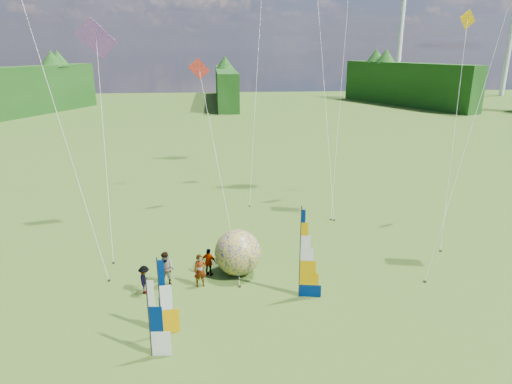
{
  "coord_description": "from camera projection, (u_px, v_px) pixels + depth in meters",
  "views": [
    {
      "loc": [
        -2.89,
        -16.23,
        12.03
      ],
      "look_at": [
        -1.0,
        4.0,
        5.5
      ],
      "focal_mm": 32.0,
      "sensor_mm": 36.0,
      "label": 1
    }
  ],
  "objects": [
    {
      "name": "ground",
      "position": [
        288.0,
        343.0,
        19.32
      ],
      "size": [
        220.0,
        220.0,
        0.0
      ],
      "primitive_type": "plane",
      "color": "#5A752E",
      "rests_on": "ground"
    },
    {
      "name": "treeline_ring",
      "position": [
        290.0,
        258.0,
        18.1
      ],
      "size": [
        210.0,
        210.0,
        8.0
      ],
      "primitive_type": null,
      "color": "#205119",
      "rests_on": "ground"
    },
    {
      "name": "turbine_left",
      "position": [
        511.0,
        33.0,
        110.97
      ],
      "size": [
        8.0,
        1.2,
        30.0
      ],
      "primitive_type": null,
      "color": "silver",
      "rests_on": "ground"
    },
    {
      "name": "turbine_right",
      "position": [
        401.0,
        33.0,
        115.4
      ],
      "size": [
        8.0,
        1.2,
        30.0
      ],
      "primitive_type": null,
      "color": "silver",
      "rests_on": "ground"
    },
    {
      "name": "feather_banner_main",
      "position": [
        300.0,
        254.0,
        22.23
      ],
      "size": [
        1.26,
        0.31,
        4.66
      ],
      "primitive_type": null,
      "rotation": [
        0.0,
        0.0,
        -0.17
      ],
      "color": "#001A57",
      "rests_on": "ground"
    },
    {
      "name": "side_banner_left",
      "position": [
        160.0,
        298.0,
        19.38
      ],
      "size": [
        1.0,
        0.22,
        3.58
      ],
      "primitive_type": null,
      "rotation": [
        0.0,
        0.0,
        0.12
      ],
      "color": "#D59000",
      "rests_on": "ground"
    },
    {
      "name": "side_banner_far",
      "position": [
        149.0,
        319.0,
        18.03
      ],
      "size": [
        1.02,
        0.19,
        3.44
      ],
      "primitive_type": null,
      "rotation": [
        0.0,
        0.0,
        -0.09
      ],
      "color": "white",
      "rests_on": "ground"
    },
    {
      "name": "bol_inflatable",
      "position": [
        238.0,
        252.0,
        24.89
      ],
      "size": [
        2.86,
        2.86,
        2.54
      ],
      "primitive_type": "sphere",
      "rotation": [
        0.0,
        0.0,
        -0.13
      ],
      "color": "navy",
      "rests_on": "ground"
    },
    {
      "name": "spectator_a",
      "position": [
        200.0,
        271.0,
        23.68
      ],
      "size": [
        0.72,
        0.55,
        1.78
      ],
      "primitive_type": "imported",
      "rotation": [
        0.0,
        0.0,
        0.21
      ],
      "color": "#66594C",
      "rests_on": "ground"
    },
    {
      "name": "spectator_b",
      "position": [
        166.0,
        269.0,
        23.69
      ],
      "size": [
        1.01,
        0.68,
        1.9
      ],
      "primitive_type": "imported",
      "rotation": [
        0.0,
        0.0,
        -0.26
      ],
      "color": "#66594C",
      "rests_on": "ground"
    },
    {
      "name": "spectator_c",
      "position": [
        144.0,
        280.0,
        23.04
      ],
      "size": [
        0.39,
        0.98,
        1.5
      ],
      "primitive_type": "imported",
      "rotation": [
        0.0,
        0.0,
        1.6
      ],
      "color": "#66594C",
      "rests_on": "ground"
    },
    {
      "name": "spectator_d",
      "position": [
        209.0,
        262.0,
        24.82
      ],
      "size": [
        1.0,
        0.73,
        1.58
      ],
      "primitive_type": "imported",
      "rotation": [
        0.0,
        0.0,
        2.7
      ],
      "color": "#66594C",
      "rests_on": "ground"
    },
    {
      "name": "camp_chair",
      "position": [
        164.0,
        308.0,
        21.07
      ],
      "size": [
        0.58,
        0.58,
        0.92
      ],
      "primitive_type": null,
      "rotation": [
        0.0,
        0.0,
        0.09
      ],
      "color": "#091A4A",
      "rests_on": "ground"
    },
    {
      "name": "kite_whale",
      "position": [
        325.0,
        77.0,
        35.37
      ],
      "size": [
        7.25,
        15.21,
        19.5
      ],
      "primitive_type": null,
      "rotation": [
        0.0,
        0.0,
        0.25
      ],
      "color": "black",
      "rests_on": "ground"
    },
    {
      "name": "kite_rainbow_delta",
      "position": [
        102.0,
        124.0,
        28.26
      ],
      "size": [
        6.82,
        13.65,
        14.79
      ],
      "primitive_type": null,
      "rotation": [
        0.0,
        0.0,
        -0.04
      ],
      "color": "#FF3F60",
      "rests_on": "ground"
    },
    {
      "name": "kite_parafoil",
      "position": [
        471.0,
        119.0,
        24.13
      ],
      "size": [
        11.85,
        11.45,
        16.66
      ],
      "primitive_type": null,
      "rotation": [
        0.0,
        0.0,
        -0.39
      ],
      "color": "#B92800",
      "rests_on": "ground"
    },
    {
      "name": "small_kite_red",
      "position": [
        214.0,
        138.0,
        31.89
      ],
      "size": [
        7.1,
        11.51,
        11.73
      ],
      "primitive_type": null,
      "rotation": [
        0.0,
        0.0,
        0.24
      ],
      "color": "red",
      "rests_on": "ground"
    },
    {
      "name": "small_kite_orange",
      "position": [
        341.0,
        89.0,
        33.62
      ],
      "size": [
        6.71,
        10.41,
        18.01
      ],
      "primitive_type": null,
      "rotation": [
        0.0,
        0.0,
        0.18
      ],
      "color": "orange",
      "rests_on": "ground"
    },
    {
      "name": "small_kite_yellow",
      "position": [
        456.0,
        123.0,
        28.86
      ],
      "size": [
        7.21,
        9.51,
        14.75
      ],
      "primitive_type": null,
      "rotation": [
        0.0,
        0.0,
        0.23
      ],
      "color": "#DC9C06",
      "rests_on": "ground"
    },
    {
      "name": "small_kite_pink",
      "position": [
        58.0,
        111.0,
        24.15
      ],
      "size": [
        8.37,
        9.02,
        17.43
      ],
      "primitive_type": null,
      "rotation": [
        0.0,
        0.0,
        -0.15
      ],
      "color": "#FB2F65",
      "rests_on": "ground"
    },
    {
      "name": "small_kite_green",
      "position": [
        257.0,
        69.0,
        37.44
      ],
      "size": [
        6.42,
        13.1,
        20.47
      ],
      "primitive_type": null,
      "rotation": [
        0.0,
        0.0,
        -0.14
      ],
      "color": "green",
      "rests_on": "ground"
    }
  ]
}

